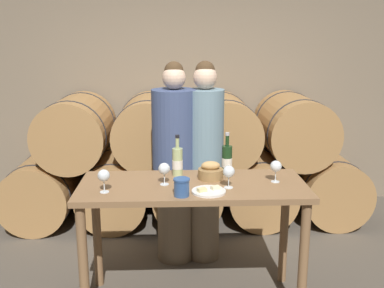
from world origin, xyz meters
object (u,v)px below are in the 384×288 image
wine_bottle_red (227,160)px  wine_glass_left (164,169)px  tasting_table (193,203)px  bread_basket (211,172)px  wine_glass_far_left (104,176)px  person_right (205,161)px  blue_crock (182,186)px  cheese_plate (209,191)px  wine_glass_center (229,172)px  wine_bottle_white (178,162)px  person_left (175,164)px  wine_glass_right (276,167)px

wine_bottle_red → wine_glass_left: wine_bottle_red is taller
tasting_table → bread_basket: bearing=39.8°
wine_glass_far_left → person_right: bearing=49.3°
blue_crock → wine_bottle_red: bearing=53.4°
cheese_plate → wine_glass_center: 0.19m
wine_bottle_red → wine_bottle_white: 0.36m
wine_glass_left → bread_basket: bearing=20.0°
person_right → bread_basket: bearing=-89.6°
wine_glass_far_left → wine_glass_center: bearing=3.8°
person_right → blue_crock: person_right is taller
person_right → wine_glass_left: 0.77m
person_left → wine_glass_left: (-0.07, -0.69, 0.16)m
person_right → wine_glass_right: size_ratio=11.09×
wine_bottle_red → wine_bottle_white: wine_bottle_red is taller
wine_glass_right → wine_bottle_red: bearing=147.1°
wine_glass_center → wine_glass_right: size_ratio=1.00×
person_left → cheese_plate: (0.22, -0.86, 0.06)m
person_left → person_right: bearing=0.0°
blue_crock → cheese_plate: bearing=18.1°
person_right → bread_basket: size_ratio=9.57×
person_right → wine_bottle_red: bearing=-73.9°
bread_basket → person_right: bearing=90.4°
bread_basket → wine_glass_left: size_ratio=1.16×
bread_basket → tasting_table: bearing=-140.2°
person_right → bread_basket: 0.58m
cheese_plate → wine_glass_left: (-0.29, 0.17, 0.10)m
person_right → wine_glass_center: person_right is taller
cheese_plate → wine_glass_left: bearing=150.0°
person_left → cheese_plate: person_left is taller
person_right → wine_bottle_white: bearing=-115.3°
person_left → cheese_plate: size_ratio=7.63×
person_left → wine_glass_left: 0.71m
person_left → wine_bottle_red: 0.62m
wine_bottle_red → wine_glass_left: (-0.45, -0.23, 0.00)m
wine_bottle_white → wine_glass_right: size_ratio=1.97×
wine_bottle_red → blue_crock: size_ratio=2.68×
person_left → wine_glass_right: bearing=-43.5°
wine_glass_far_left → wine_glass_right: 1.17m
wine_bottle_red → wine_glass_far_left: bearing=-156.4°
wine_bottle_red → cheese_plate: bearing=-112.2°
cheese_plate → wine_bottle_red: bearing=67.8°
person_left → wine_bottle_white: bearing=-87.7°
wine_glass_far_left → cheese_plate: bearing=-2.6°
person_left → wine_bottle_red: size_ratio=5.49×
person_right → tasting_table: bearing=-100.6°
wine_bottle_white → bread_basket: size_ratio=1.70×
person_right → wine_glass_left: bearing=-115.0°
person_right → wine_glass_center: bearing=-82.0°
blue_crock → wine_glass_far_left: (-0.50, 0.09, 0.05)m
wine_glass_left → wine_glass_center: 0.44m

